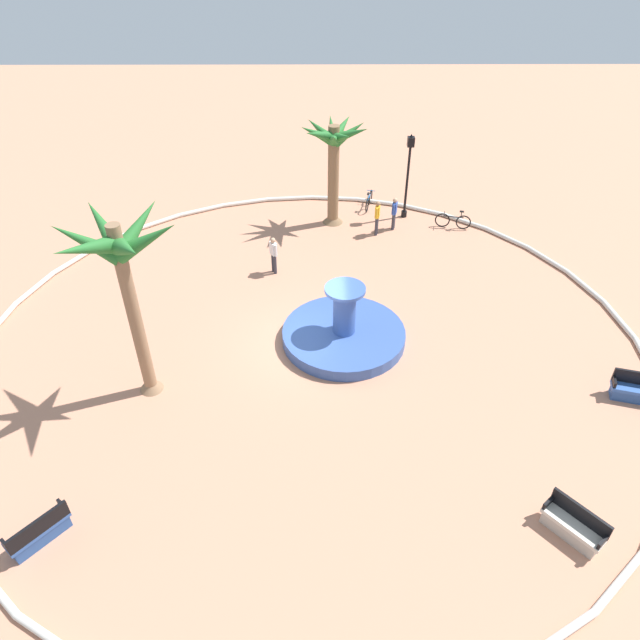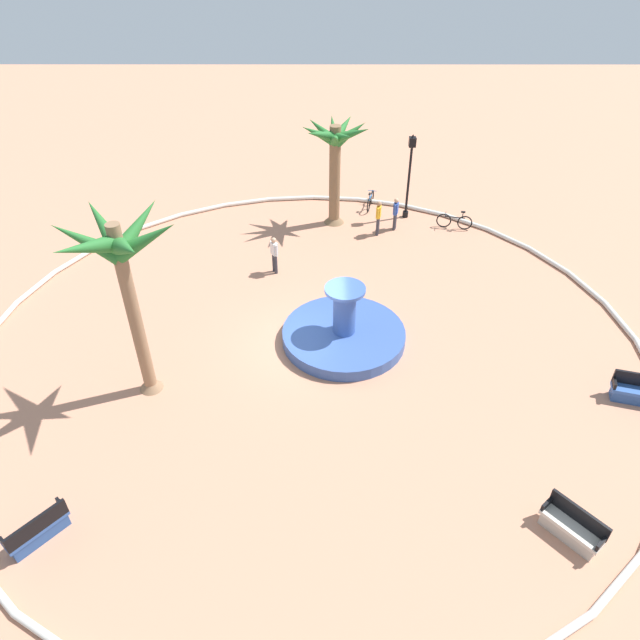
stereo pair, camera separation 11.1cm
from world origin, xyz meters
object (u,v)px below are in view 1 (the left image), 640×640
(bench_west, at_px, (39,532))
(person_cyclist_helmet, at_px, (394,212))
(bicycle_by_lamppost, at_px, (453,221))
(bench_east, at_px, (636,391))
(person_cyclist_photo, at_px, (377,216))
(person_pedestrian_stroll, at_px, (274,253))
(bicycle_red_frame, at_px, (369,200))
(bench_north, at_px, (573,527))
(fountain, at_px, (344,333))
(palm_tree_by_curb, at_px, (121,266))
(palm_tree_near_fountain, at_px, (334,149))
(lamppost, at_px, (408,170))

(bench_west, relative_size, person_cyclist_helmet, 0.95)
(bicycle_by_lamppost, bearing_deg, person_cyclist_helmet, 1.55)
(bench_east, bearing_deg, bicycle_by_lamppost, -72.22)
(person_cyclist_photo, bearing_deg, person_pedestrian_stroll, 35.69)
(bicycle_red_frame, bearing_deg, bench_north, 101.53)
(bench_west, distance_m, bench_north, 13.61)
(bicycle_by_lamppost, height_order, person_cyclist_helmet, person_cyclist_helmet)
(person_pedestrian_stroll, bearing_deg, bicycle_by_lamppost, -154.84)
(bench_west, distance_m, person_cyclist_photo, 18.91)
(bench_north, bearing_deg, person_cyclist_photo, -76.99)
(person_cyclist_helmet, bearing_deg, fountain, 72.30)
(palm_tree_by_curb, relative_size, person_cyclist_helmet, 3.95)
(palm_tree_by_curb, xyz_separation_m, bicycle_by_lamppost, (-12.13, -11.14, -4.44))
(bench_north, relative_size, bicycle_by_lamppost, 0.91)
(palm_tree_by_curb, height_order, bench_west, palm_tree_by_curb)
(bicycle_by_lamppost, relative_size, person_pedestrian_stroll, 1.00)
(palm_tree_near_fountain, bearing_deg, fountain, 91.13)
(lamppost, bearing_deg, person_pedestrian_stroll, 39.73)
(bench_north, height_order, bicycle_red_frame, bench_north)
(bench_north, bearing_deg, palm_tree_near_fountain, -71.56)
(bench_north, xyz_separation_m, person_cyclist_helmet, (2.84, -16.53, 0.56))
(bench_west, relative_size, lamppost, 0.37)
(fountain, xyz_separation_m, person_pedestrian_stroll, (2.81, -4.66, 0.62))
(bench_west, bearing_deg, bicycle_by_lamppost, -129.31)
(bench_east, height_order, bicycle_by_lamppost, bench_east)
(lamppost, bearing_deg, palm_tree_near_fountain, 9.38)
(bicycle_by_lamppost, height_order, person_pedestrian_stroll, person_pedestrian_stroll)
(palm_tree_near_fountain, bearing_deg, bench_north, 108.44)
(bench_north, bearing_deg, palm_tree_by_curb, -24.38)
(bench_west, bearing_deg, person_cyclist_helmet, -122.96)
(bicycle_by_lamppost, relative_size, person_cyclist_helmet, 1.05)
(bench_east, relative_size, bicycle_by_lamppost, 0.99)
(person_cyclist_helmet, distance_m, person_pedestrian_stroll, 6.76)
(person_cyclist_helmet, bearing_deg, lamppost, -118.02)
(fountain, relative_size, person_cyclist_photo, 2.65)
(person_cyclist_helmet, bearing_deg, bicycle_by_lamppost, -178.45)
(bicycle_red_frame, bearing_deg, person_cyclist_helmet, 113.53)
(palm_tree_near_fountain, bearing_deg, bicycle_red_frame, -139.28)
(bicycle_by_lamppost, xyz_separation_m, person_cyclist_helmet, (2.89, 0.08, 0.52))
(bicycle_red_frame, distance_m, person_pedestrian_stroll, 7.70)
(palm_tree_near_fountain, xyz_separation_m, person_cyclist_helmet, (-2.91, 0.69, -2.81))
(bench_east, height_order, bicycle_red_frame, bench_east)
(palm_tree_by_curb, height_order, person_cyclist_photo, palm_tree_by_curb)
(bicycle_by_lamppost, bearing_deg, lamppost, -28.67)
(bench_west, bearing_deg, person_cyclist_photo, -121.64)
(bench_west, height_order, person_cyclist_photo, person_cyclist_photo)
(bench_east, bearing_deg, bicycle_red_frame, -61.22)
(bicycle_red_frame, bearing_deg, person_pedestrian_stroll, 53.93)
(fountain, xyz_separation_m, bench_east, (-9.37, 3.08, 0.02))
(bench_east, height_order, lamppost, lamppost)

